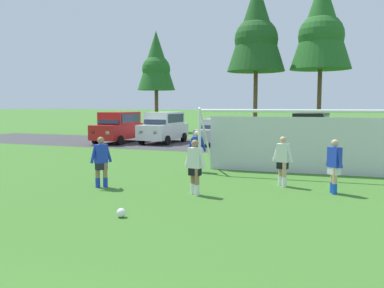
{
  "coord_description": "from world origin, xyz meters",
  "views": [
    {
      "loc": [
        3.89,
        -1.48,
        2.66
      ],
      "look_at": [
        -1.43,
        11.93,
        1.27
      ],
      "focal_mm": 38.18,
      "sensor_mm": 36.0,
      "label": 1
    }
  ],
  "objects_px": {
    "player_winger_left": "(197,151)",
    "parked_car_slot_center_right": "(311,130)",
    "soccer_ball": "(121,213)",
    "player_striker_near": "(283,161)",
    "parked_car_slot_right": "(359,135)",
    "parked_car_slot_left": "(164,127)",
    "player_midfield_center": "(334,166)",
    "parked_car_slot_center": "(256,134)",
    "player_winger_right": "(195,167)",
    "parked_car_slot_far_left": "(119,127)",
    "player_trailing_back": "(101,162)",
    "parked_car_slot_center_left": "(217,132)",
    "soccer_goal": "(297,141)"
  },
  "relations": [
    {
      "from": "player_winger_left",
      "to": "parked_car_slot_center_right",
      "type": "height_order",
      "value": "parked_car_slot_center_right"
    },
    {
      "from": "soccer_ball",
      "to": "player_trailing_back",
      "type": "relative_size",
      "value": 0.13
    },
    {
      "from": "soccer_ball",
      "to": "player_trailing_back",
      "type": "height_order",
      "value": "player_trailing_back"
    },
    {
      "from": "parked_car_slot_left",
      "to": "parked_car_slot_right",
      "type": "bearing_deg",
      "value": 1.99
    },
    {
      "from": "player_trailing_back",
      "to": "parked_car_slot_left",
      "type": "relative_size",
      "value": 0.36
    },
    {
      "from": "player_striker_near",
      "to": "parked_car_slot_center",
      "type": "height_order",
      "value": "parked_car_slot_center"
    },
    {
      "from": "parked_car_slot_left",
      "to": "parked_car_slot_right",
      "type": "distance_m",
      "value": 12.74
    },
    {
      "from": "parked_car_slot_center_right",
      "to": "parked_car_slot_far_left",
      "type": "bearing_deg",
      "value": -175.2
    },
    {
      "from": "player_striker_near",
      "to": "parked_car_slot_right",
      "type": "bearing_deg",
      "value": 79.27
    },
    {
      "from": "player_winger_left",
      "to": "parked_car_slot_left",
      "type": "height_order",
      "value": "parked_car_slot_left"
    },
    {
      "from": "soccer_ball",
      "to": "soccer_goal",
      "type": "xyz_separation_m",
      "value": [
        3.05,
        7.78,
        1.18
      ]
    },
    {
      "from": "player_midfield_center",
      "to": "player_winger_right",
      "type": "bearing_deg",
      "value": -156.25
    },
    {
      "from": "player_winger_right",
      "to": "parked_car_slot_right",
      "type": "height_order",
      "value": "parked_car_slot_right"
    },
    {
      "from": "player_striker_near",
      "to": "player_winger_left",
      "type": "relative_size",
      "value": 1.0
    },
    {
      "from": "soccer_ball",
      "to": "player_striker_near",
      "type": "relative_size",
      "value": 0.13
    },
    {
      "from": "player_winger_left",
      "to": "parked_car_slot_left",
      "type": "bearing_deg",
      "value": 121.55
    },
    {
      "from": "player_winger_left",
      "to": "parked_car_slot_left",
      "type": "xyz_separation_m",
      "value": [
        -6.63,
        10.8,
        0.29
      ]
    },
    {
      "from": "player_midfield_center",
      "to": "parked_car_slot_center",
      "type": "xyz_separation_m",
      "value": [
        -5.06,
        12.01,
        0.05
      ]
    },
    {
      "from": "parked_car_slot_far_left",
      "to": "parked_car_slot_center_left",
      "type": "relative_size",
      "value": 1.1
    },
    {
      "from": "player_trailing_back",
      "to": "parked_car_slot_center_left",
      "type": "height_order",
      "value": "parked_car_slot_center_left"
    },
    {
      "from": "parked_car_slot_left",
      "to": "parked_car_slot_center",
      "type": "height_order",
      "value": "parked_car_slot_left"
    },
    {
      "from": "parked_car_slot_left",
      "to": "parked_car_slot_center",
      "type": "relative_size",
      "value": 1.07
    },
    {
      "from": "player_trailing_back",
      "to": "parked_car_slot_center",
      "type": "xyz_separation_m",
      "value": [
        1.95,
        13.81,
        0.05
      ]
    },
    {
      "from": "soccer_ball",
      "to": "player_striker_near",
      "type": "xyz_separation_m",
      "value": [
        2.94,
        5.17,
        0.71
      ]
    },
    {
      "from": "player_winger_left",
      "to": "parked_car_slot_right",
      "type": "bearing_deg",
      "value": 61.54
    },
    {
      "from": "parked_car_slot_center",
      "to": "parked_car_slot_center_right",
      "type": "relative_size",
      "value": 0.91
    },
    {
      "from": "parked_car_slot_left",
      "to": "parked_car_slot_center_right",
      "type": "distance_m",
      "value": 9.98
    },
    {
      "from": "parked_car_slot_far_left",
      "to": "soccer_goal",
      "type": "bearing_deg",
      "value": -33.27
    },
    {
      "from": "parked_car_slot_center_left",
      "to": "parked_car_slot_right",
      "type": "bearing_deg",
      "value": 1.57
    },
    {
      "from": "player_winger_left",
      "to": "parked_car_slot_far_left",
      "type": "xyz_separation_m",
      "value": [
        -9.57,
        9.65,
        0.29
      ]
    },
    {
      "from": "soccer_goal",
      "to": "parked_car_slot_center_left",
      "type": "distance_m",
      "value": 12.03
    },
    {
      "from": "parked_car_slot_far_left",
      "to": "parked_car_slot_center",
      "type": "xyz_separation_m",
      "value": [
        9.77,
        0.11,
        -0.24
      ]
    },
    {
      "from": "player_winger_left",
      "to": "player_trailing_back",
      "type": "bearing_deg",
      "value": -113.44
    },
    {
      "from": "parked_car_slot_center_left",
      "to": "parked_car_slot_center",
      "type": "height_order",
      "value": "same"
    },
    {
      "from": "parked_car_slot_center",
      "to": "parked_car_slot_right",
      "type": "height_order",
      "value": "same"
    },
    {
      "from": "soccer_ball",
      "to": "player_striker_near",
      "type": "distance_m",
      "value": 5.99
    },
    {
      "from": "player_winger_left",
      "to": "parked_car_slot_center_left",
      "type": "height_order",
      "value": "parked_car_slot_center_left"
    },
    {
      "from": "player_midfield_center",
      "to": "parked_car_slot_left",
      "type": "bearing_deg",
      "value": 132.34
    },
    {
      "from": "parked_car_slot_center_left",
      "to": "parked_car_slot_center_right",
      "type": "bearing_deg",
      "value": -2.53
    },
    {
      "from": "soccer_goal",
      "to": "player_winger_right",
      "type": "relative_size",
      "value": 4.59
    },
    {
      "from": "soccer_ball",
      "to": "player_winger_right",
      "type": "relative_size",
      "value": 0.13
    },
    {
      "from": "player_winger_left",
      "to": "parked_car_slot_center",
      "type": "relative_size",
      "value": 0.38
    },
    {
      "from": "player_midfield_center",
      "to": "player_trailing_back",
      "type": "xyz_separation_m",
      "value": [
        -7.01,
        -1.8,
        0.0
      ]
    },
    {
      "from": "parked_car_slot_center_right",
      "to": "parked_car_slot_right",
      "type": "bearing_deg",
      "value": 10.57
    },
    {
      "from": "parked_car_slot_left",
      "to": "player_midfield_center",
      "type": "bearing_deg",
      "value": -47.66
    },
    {
      "from": "player_winger_right",
      "to": "parked_car_slot_far_left",
      "type": "distance_m",
      "value": 17.49
    },
    {
      "from": "parked_car_slot_left",
      "to": "parked_car_slot_far_left",
      "type": "bearing_deg",
      "value": -158.53
    },
    {
      "from": "player_midfield_center",
      "to": "parked_car_slot_left",
      "type": "distance_m",
      "value": 17.66
    },
    {
      "from": "parked_car_slot_center_right",
      "to": "soccer_ball",
      "type": "bearing_deg",
      "value": -98.53
    },
    {
      "from": "soccer_ball",
      "to": "parked_car_slot_center_left",
      "type": "distance_m",
      "value": 18.23
    }
  ]
}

